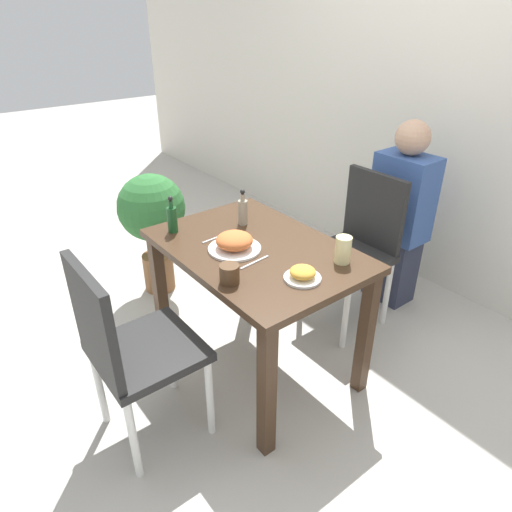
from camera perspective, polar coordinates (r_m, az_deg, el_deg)
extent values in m
plane|color=#B7B2A8|center=(2.58, 0.00, -13.18)|extent=(16.00, 16.00, 0.00)
cube|color=beige|center=(3.13, 24.11, 18.74)|extent=(8.00, 0.05, 2.60)
cube|color=#3D2819|center=(2.17, 0.00, 0.74)|extent=(1.03, 0.71, 0.04)
cube|color=#3D2819|center=(2.56, -11.88, -4.48)|extent=(0.06, 0.06, 0.69)
cube|color=#3D2819|center=(1.94, 1.35, -16.65)|extent=(0.06, 0.06, 0.69)
cube|color=#3D2819|center=(2.83, -0.88, -0.39)|extent=(0.06, 0.06, 0.69)
cube|color=#3D2819|center=(2.28, 13.53, -9.46)|extent=(0.06, 0.06, 0.69)
cube|color=black|center=(2.01, -13.37, -11.45)|extent=(0.42, 0.42, 0.04)
cube|color=black|center=(1.82, -19.68, -7.77)|extent=(0.40, 0.04, 0.44)
cylinder|color=white|center=(2.11, -5.79, -17.14)|extent=(0.03, 0.03, 0.43)
cylinder|color=white|center=(2.34, -10.65, -11.91)|extent=(0.03, 0.03, 0.43)
cylinder|color=white|center=(2.01, -15.07, -21.22)|extent=(0.03, 0.03, 0.43)
cylinder|color=white|center=(2.26, -18.98, -15.16)|extent=(0.03, 0.03, 0.43)
cube|color=black|center=(2.69, 11.37, -0.04)|extent=(0.42, 0.42, 0.04)
cube|color=black|center=(2.72, 14.57, 5.59)|extent=(0.40, 0.04, 0.44)
cylinder|color=white|center=(2.80, 5.70, -3.96)|extent=(0.03, 0.03, 0.43)
cylinder|color=white|center=(2.60, 11.14, -7.31)|extent=(0.03, 0.03, 0.43)
cylinder|color=white|center=(3.02, 10.71, -1.63)|extent=(0.03, 0.03, 0.43)
cylinder|color=white|center=(2.84, 16.04, -4.52)|extent=(0.03, 0.03, 0.43)
cylinder|color=white|center=(2.13, -2.69, 0.92)|extent=(0.25, 0.25, 0.01)
ellipsoid|color=#CC6633|center=(2.11, -2.72, 1.96)|extent=(0.17, 0.17, 0.07)
cylinder|color=white|center=(1.91, 5.81, -2.77)|extent=(0.16, 0.16, 0.01)
ellipsoid|color=gold|center=(1.90, 5.86, -2.01)|extent=(0.11, 0.11, 0.05)
cylinder|color=#4C331E|center=(1.87, -3.34, -2.23)|extent=(0.08, 0.08, 0.08)
cylinder|color=beige|center=(2.04, 10.82, 0.78)|extent=(0.07, 0.07, 0.12)
cylinder|color=#194C23|center=(2.32, -10.42, 4.47)|extent=(0.05, 0.05, 0.13)
cylinder|color=#194C23|center=(2.29, -10.60, 6.36)|extent=(0.02, 0.02, 0.04)
sphere|color=black|center=(2.28, -10.67, 7.07)|extent=(0.03, 0.03, 0.03)
cylinder|color=gray|center=(2.37, -1.66, 5.47)|extent=(0.05, 0.05, 0.13)
cylinder|color=gray|center=(2.33, -1.69, 7.33)|extent=(0.02, 0.02, 0.04)
sphere|color=black|center=(2.32, -1.70, 8.03)|extent=(0.03, 0.03, 0.03)
cube|color=silver|center=(2.25, -4.97, 2.30)|extent=(0.02, 0.17, 0.00)
cube|color=silver|center=(2.03, -0.16, -0.79)|extent=(0.03, 0.17, 0.00)
cylinder|color=brown|center=(3.18, -12.03, -1.90)|extent=(0.20, 0.20, 0.26)
cylinder|color=brown|center=(3.09, -12.39, 1.18)|extent=(0.04, 0.04, 0.13)
sphere|color=#2D6B33|center=(2.98, -12.95, 5.93)|extent=(0.43, 0.43, 0.43)
cube|color=#2D3347|center=(3.11, 16.56, -1.30)|extent=(0.28, 0.20, 0.45)
cube|color=#385699|center=(2.91, 17.89, 6.99)|extent=(0.34, 0.22, 0.52)
sphere|color=tan|center=(2.80, 19.01, 13.82)|extent=(0.20, 0.20, 0.20)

